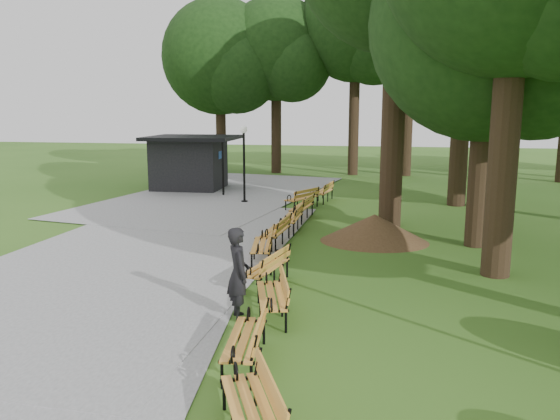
% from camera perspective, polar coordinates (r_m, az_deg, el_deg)
% --- Properties ---
extents(ground, '(100.00, 100.00, 0.00)m').
position_cam_1_polar(ground, '(12.55, -3.37, -8.86)').
color(ground, '#315E1B').
rests_on(ground, ground).
extents(path, '(12.00, 38.00, 0.06)m').
position_cam_1_polar(path, '(16.56, -14.43, -4.28)').
color(path, gray).
rests_on(path, ground).
extents(person, '(0.71, 0.81, 1.85)m').
position_cam_1_polar(person, '(11.07, -4.29, -6.48)').
color(person, black).
rests_on(person, ground).
extents(kiosk, '(4.47, 3.91, 2.73)m').
position_cam_1_polar(kiosk, '(28.90, -9.29, 4.80)').
color(kiosk, black).
rests_on(kiosk, ground).
extents(lamp_post, '(0.32, 0.32, 3.37)m').
position_cam_1_polar(lamp_post, '(24.37, -3.72, 6.34)').
color(lamp_post, black).
rests_on(lamp_post, ground).
extents(dirt_mound, '(2.83, 2.83, 0.87)m').
position_cam_1_polar(dirt_mound, '(17.66, 9.65, -1.82)').
color(dirt_mound, '#47301C').
rests_on(dirt_mound, ground).
extents(bench_0, '(1.35, 2.00, 0.88)m').
position_cam_1_polar(bench_0, '(7.38, -3.09, -19.70)').
color(bench_0, orange).
rests_on(bench_0, ground).
extents(bench_1, '(0.82, 1.95, 0.88)m').
position_cam_1_polar(bench_1, '(9.30, -3.64, -13.07)').
color(bench_1, orange).
rests_on(bench_1, ground).
extents(bench_2, '(1.11, 2.00, 0.88)m').
position_cam_1_polar(bench_2, '(11.25, -0.90, -8.80)').
color(bench_2, orange).
rests_on(bench_2, ground).
extents(bench_3, '(1.02, 1.99, 0.88)m').
position_cam_1_polar(bench_3, '(13.14, -1.49, -5.93)').
color(bench_3, orange).
rests_on(bench_3, ground).
extents(bench_4, '(0.92, 1.97, 0.88)m').
position_cam_1_polar(bench_4, '(15.24, -1.85, -3.63)').
color(bench_4, orange).
rests_on(bench_4, ground).
extents(bench_5, '(0.77, 1.94, 0.88)m').
position_cam_1_polar(bench_5, '(16.95, -0.47, -2.18)').
color(bench_5, orange).
rests_on(bench_5, ground).
extents(bench_6, '(0.66, 1.91, 0.88)m').
position_cam_1_polar(bench_6, '(18.98, 1.18, -0.81)').
color(bench_6, orange).
rests_on(bench_6, ground).
extents(bench_7, '(0.84, 1.96, 0.88)m').
position_cam_1_polar(bench_7, '(21.02, 2.22, 0.29)').
color(bench_7, orange).
rests_on(bench_7, ground).
extents(bench_8, '(1.43, 1.98, 0.88)m').
position_cam_1_polar(bench_8, '(23.07, 2.24, 1.20)').
color(bench_8, orange).
rests_on(bench_8, ground).
extents(bench_9, '(0.90, 1.97, 0.88)m').
position_cam_1_polar(bench_9, '(24.95, 4.43, 1.88)').
color(bench_9, orange).
rests_on(bench_9, ground).
extents(lawn_tree_1, '(6.76, 6.76, 9.90)m').
position_cam_1_polar(lawn_tree_1, '(17.64, 20.56, 17.46)').
color(lawn_tree_1, black).
rests_on(lawn_tree_1, ground).
extents(tree_backdrop, '(36.89, 9.41, 16.40)m').
position_cam_1_polar(tree_backdrop, '(34.91, 18.62, 16.59)').
color(tree_backdrop, black).
rests_on(tree_backdrop, ground).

